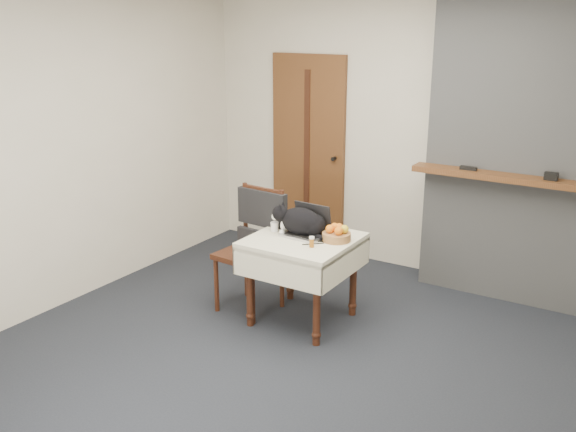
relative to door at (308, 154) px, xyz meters
name	(u,v)px	position (x,y,z in m)	size (l,w,h in m)	color
ground	(313,356)	(1.20, -1.97, -1.00)	(4.50, 4.50, 0.00)	black
room_shell	(349,103)	(1.20, -1.51, 0.76)	(4.52, 4.01, 2.61)	beige
door	(308,154)	(0.00, 0.00, 0.00)	(0.82, 0.10, 2.00)	brown
chimney	(521,149)	(2.10, -0.13, 0.30)	(1.62, 0.48, 2.60)	gray
side_table	(303,252)	(0.84, -1.52, -0.41)	(0.78, 0.78, 0.70)	#3C1B10
laptop	(307,228)	(0.83, -1.43, -0.24)	(0.34, 0.30, 0.24)	#B7B7BC
cat	(302,222)	(0.80, -1.46, -0.19)	(0.53, 0.28, 0.25)	black
cream_jar	(275,227)	(0.56, -1.49, -0.26)	(0.07, 0.07, 0.07)	white
pill_bottle	(312,242)	(1.00, -1.66, -0.26)	(0.04, 0.04, 0.08)	#965412
fruit_basket	(337,234)	(1.09, -1.43, -0.25)	(0.22, 0.22, 0.13)	#A96F44
desk_clutter	(322,241)	(1.01, -1.52, -0.30)	(0.15, 0.02, 0.01)	black
chair	(257,232)	(0.37, -1.47, -0.35)	(0.49, 0.48, 1.02)	#3C1B10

